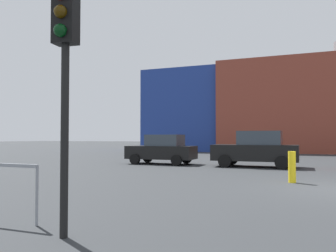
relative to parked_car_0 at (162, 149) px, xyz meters
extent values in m
cube|color=navy|center=(-4.93, 20.70, 3.60)|extent=(8.49, 9.64, 8.83)
cube|color=black|center=(-0.06, 0.00, -0.17)|extent=(3.78, 1.62, 0.72)
cube|color=#333D47|center=(0.16, 0.00, 0.51)|extent=(1.89, 1.44, 0.63)
cylinder|color=black|center=(-1.28, -0.83, -0.53)|extent=(0.58, 0.20, 0.58)
cylinder|color=black|center=(-1.28, 0.83, -0.53)|extent=(0.58, 0.20, 0.58)
cylinder|color=black|center=(1.16, -0.83, -0.53)|extent=(0.58, 0.20, 0.58)
cylinder|color=black|center=(1.16, 0.83, -0.53)|extent=(0.58, 0.20, 0.58)
cube|color=black|center=(5.07, 0.00, -0.10)|extent=(4.17, 1.79, 0.80)
cube|color=#333D47|center=(5.32, 0.00, 0.65)|extent=(2.09, 1.59, 0.70)
cylinder|color=black|center=(3.72, -0.91, -0.50)|extent=(0.64, 0.22, 0.64)
cylinder|color=black|center=(3.72, 0.91, -0.50)|extent=(0.64, 0.22, 0.64)
cylinder|color=black|center=(6.41, -0.91, -0.50)|extent=(0.64, 0.22, 0.64)
cylinder|color=black|center=(6.41, 0.91, -0.50)|extent=(0.64, 0.22, 0.64)
cylinder|color=black|center=(4.07, -13.60, 0.64)|extent=(0.12, 0.12, 2.90)
cube|color=black|center=(4.07, -13.60, 2.54)|extent=(0.38, 0.28, 0.90)
sphere|color=#3C2905|center=(4.09, -13.74, 2.54)|extent=(0.20, 0.20, 0.20)
sphere|color=black|center=(4.09, -13.74, 2.26)|extent=(0.20, 0.20, 0.20)
cylinder|color=yellow|center=(7.02, -5.73, -0.30)|extent=(0.24, 0.24, 1.03)
cylinder|color=gray|center=(3.19, -13.20, -0.32)|extent=(0.05, 0.05, 1.00)
camera|label=1|loc=(7.43, -17.85, 0.68)|focal=36.99mm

